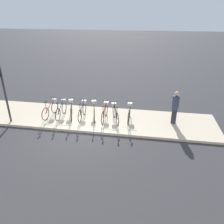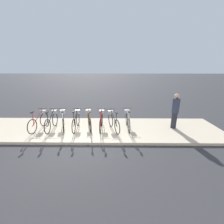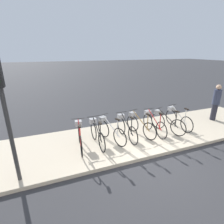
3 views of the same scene
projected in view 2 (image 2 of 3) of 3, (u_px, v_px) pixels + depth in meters
The scene contains 11 objects.
ground_plane at pixel (77, 145), 6.15m from camera, with size 120.00×120.00×0.00m, color #2D2D30.
sidewalk at pixel (84, 129), 7.55m from camera, with size 13.58×2.98×0.12m.
parked_bicycle_0 at pixel (39, 120), 7.33m from camera, with size 0.46×1.64×1.01m.
parked_bicycle_1 at pixel (52, 120), 7.34m from camera, with size 0.46×1.65×1.01m.
parked_bicycle_2 at pixel (63, 120), 7.40m from camera, with size 0.65×1.58×1.01m.
parked_bicycle_3 at pixel (76, 120), 7.37m from camera, with size 0.46×1.65×1.01m.
parked_bicycle_4 at pixel (89, 120), 7.43m from camera, with size 0.56×1.61×1.01m.
parked_bicycle_5 at pixel (101, 120), 7.34m from camera, with size 0.46×1.65×1.01m.
parked_bicycle_6 at pixel (113, 121), 7.27m from camera, with size 0.67×1.57×1.01m.
parked_bicycle_7 at pixel (128, 120), 7.40m from camera, with size 0.46×1.65×1.01m.
pedestrian at pixel (175, 110), 7.30m from camera, with size 0.34×0.34×1.74m.
Camera 2 is at (1.51, -5.45, 3.12)m, focal length 24.00 mm.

